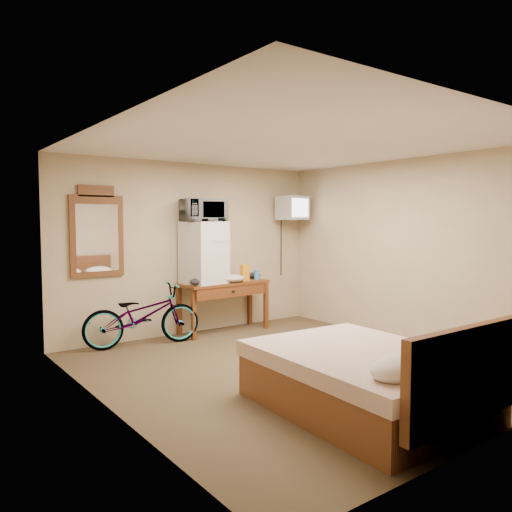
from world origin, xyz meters
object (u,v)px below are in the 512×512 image
object	(u,v)px
blue_cup	(257,275)
bed	(370,378)
microwave	(204,210)
bicycle	(142,315)
desk	(225,290)
crt_television	(292,208)
mini_fridge	(204,253)
wall_mirror	(97,233)

from	to	relation	value
blue_cup	bed	size ratio (longest dim) A/B	0.08
microwave	bicycle	world-z (taller)	microwave
desk	crt_television	distance (m)	1.81
mini_fridge	bicycle	distance (m)	1.29
blue_cup	bicycle	distance (m)	1.95
desk	mini_fridge	size ratio (longest dim) A/B	1.55
microwave	bed	size ratio (longest dim) A/B	0.30
mini_fridge	blue_cup	xyz separation A→B (m)	(0.90, -0.07, -0.37)
blue_cup	bicycle	xyz separation A→B (m)	(-1.91, -0.03, -0.42)
bicycle	bed	xyz separation A→B (m)	(0.64, -3.33, -0.11)
desk	blue_cup	size ratio (longest dim) A/B	9.21
desk	crt_television	size ratio (longest dim) A/B	2.40
wall_mirror	bed	size ratio (longest dim) A/B	0.60
desk	bicycle	xyz separation A→B (m)	(-1.34, -0.05, -0.22)
bicycle	bed	world-z (taller)	bed
microwave	crt_television	distance (m)	1.66
bicycle	desk	bearing A→B (deg)	-78.50
crt_television	wall_mirror	distance (m)	3.17
blue_cup	crt_television	bearing A→B (deg)	3.28
crt_television	bicycle	bearing A→B (deg)	-178.43
desk	microwave	distance (m)	1.22
bed	crt_television	bearing A→B (deg)	59.22
crt_television	bed	xyz separation A→B (m)	(-2.03, -3.40, -1.57)
microwave	bicycle	xyz separation A→B (m)	(-1.01, -0.10, -1.40)
blue_cup	wall_mirror	distance (m)	2.49
wall_mirror	bicycle	xyz separation A→B (m)	(0.47, -0.32, -1.09)
bed	bicycle	bearing A→B (deg)	100.85
mini_fridge	wall_mirror	size ratio (longest dim) A/B	0.75
mini_fridge	microwave	bearing A→B (deg)	56.24
blue_cup	bed	world-z (taller)	same
blue_cup	bed	bearing A→B (deg)	-110.69
wall_mirror	microwave	bearing A→B (deg)	-8.54
microwave	blue_cup	xyz separation A→B (m)	(0.90, -0.07, -0.98)
microwave	wall_mirror	distance (m)	1.53
microwave	wall_mirror	xyz separation A→B (m)	(-1.48, 0.22, -0.31)
crt_television	bicycle	distance (m)	3.04
mini_fridge	microwave	size ratio (longest dim) A/B	1.51
microwave	bed	world-z (taller)	microwave
mini_fridge	crt_television	bearing A→B (deg)	-0.97
blue_cup	bicycle	bearing A→B (deg)	-179.12
microwave	crt_television	xyz separation A→B (m)	(1.66, -0.03, 0.06)
microwave	mini_fridge	bearing A→B (deg)	-120.30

